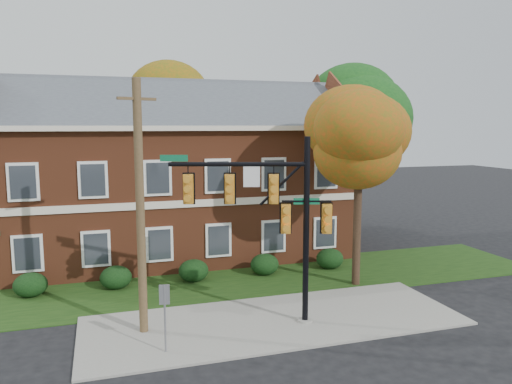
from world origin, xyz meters
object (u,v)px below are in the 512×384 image
object	(u,v)px
tree_far_rear	(176,103)
traffic_signal	(272,210)
hedge_far_left	(30,285)
hedge_center	(194,271)
sign_post	(165,307)
tree_near_right	(366,139)
hedge_right	(265,264)
apartment_building	(175,167)
utility_pole	(140,208)
hedge_far_right	(330,259)
tree_right_rear	(352,112)
hedge_left	(116,277)

from	to	relation	value
tree_far_rear	traffic_signal	xyz separation A→B (m)	(0.49, -18.89, -4.58)
hedge_far_left	traffic_signal	world-z (taller)	traffic_signal
traffic_signal	tree_far_rear	bearing A→B (deg)	109.07
hedge_center	tree_far_rear	bearing A→B (deg)	84.15
traffic_signal	sign_post	bearing A→B (deg)	-144.17
hedge_far_left	hedge_center	size ratio (longest dim) A/B	1.00
tree_near_right	tree_far_rear	size ratio (longest dim) A/B	0.74
hedge_far_left	hedge_right	bearing A→B (deg)	0.00
apartment_building	hedge_right	bearing A→B (deg)	-56.33
hedge_far_left	tree_far_rear	bearing A→B (deg)	57.50
apartment_building	sign_post	world-z (taller)	apartment_building
apartment_building	tree_far_rear	xyz separation A→B (m)	(1.34, 7.84, 3.86)
utility_pole	sign_post	size ratio (longest dim) A/B	3.84
hedge_far_right	utility_pole	world-z (taller)	utility_pole
hedge_center	traffic_signal	world-z (taller)	traffic_signal
apartment_building	hedge_far_right	size ratio (longest dim) A/B	13.43
apartment_building	sign_post	distance (m)	13.04
hedge_center	tree_far_rear	size ratio (longest dim) A/B	0.12
hedge_far_right	traffic_signal	size ratio (longest dim) A/B	0.20
hedge_far_left	hedge_right	world-z (taller)	same
hedge_far_right	utility_pole	xyz separation A→B (m)	(-9.74, -5.27, 3.94)
tree_near_right	tree_right_rear	world-z (taller)	tree_right_rear
tree_far_rear	traffic_signal	bearing A→B (deg)	-88.51
hedge_center	sign_post	size ratio (longest dim) A/B	0.61
tree_near_right	tree_right_rear	distance (m)	9.94
hedge_center	tree_right_rear	bearing A→B (deg)	28.37
hedge_far_left	tree_right_rear	size ratio (longest dim) A/B	0.13
hedge_right	utility_pole	bearing A→B (deg)	-139.82
apartment_building	hedge_far_right	xyz separation A→B (m)	(7.00, -5.25, -4.46)
hedge_right	traffic_signal	bearing A→B (deg)	-106.06
hedge_far_right	tree_near_right	world-z (taller)	tree_near_right
traffic_signal	hedge_center	bearing A→B (deg)	125.14
hedge_far_left	traffic_signal	xyz separation A→B (m)	(8.83, -5.79, 3.74)
apartment_building	traffic_signal	distance (m)	11.22
utility_pole	sign_post	xyz separation A→B (m)	(0.52, -1.86, -2.91)
apartment_building	hedge_far_left	xyz separation A→B (m)	(-7.00, -5.25, -4.46)
tree_near_right	tree_far_rear	world-z (taller)	tree_far_rear
hedge_center	sign_post	world-z (taller)	sign_post
hedge_left	hedge_right	world-z (taller)	same
hedge_left	tree_near_right	xyz separation A→B (m)	(10.72, -2.83, 6.14)
utility_pole	hedge_far_right	bearing A→B (deg)	8.35
tree_near_right	utility_pole	distance (m)	10.49
hedge_center	utility_pole	xyz separation A→B (m)	(-2.74, -5.27, 3.94)
hedge_far_right	tree_near_right	distance (m)	6.77
hedge_left	hedge_center	world-z (taller)	same
hedge_left	sign_post	bearing A→B (deg)	-79.78
hedge_far_left	hedge_far_right	size ratio (longest dim) A/B	1.00
tree_far_rear	sign_post	bearing A→B (deg)	-99.98
hedge_left	utility_pole	xyz separation A→B (m)	(0.76, -5.27, 3.94)
apartment_building	tree_far_rear	size ratio (longest dim) A/B	1.63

